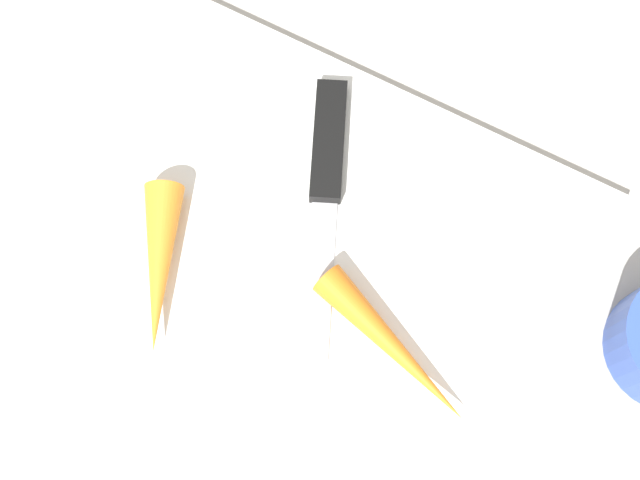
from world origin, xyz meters
TOP-DOWN VIEW (x-y plane):
  - ground_plane at (0.00, 0.00)m, footprint 1.40×1.40m
  - cutting_board at (0.00, 0.00)m, footprint 0.36×0.26m
  - knife at (-0.02, 0.05)m, footprint 0.10×0.19m
  - carrot_short at (-0.08, -0.07)m, footprint 0.08×0.11m
  - carrot_long at (0.08, -0.05)m, footprint 0.13×0.07m

SIDE VIEW (x-z plane):
  - ground_plane at x=0.00m, z-range 0.00..0.00m
  - cutting_board at x=0.00m, z-range 0.00..0.01m
  - knife at x=-0.02m, z-range 0.01..0.02m
  - carrot_long at x=0.08m, z-range 0.01..0.04m
  - carrot_short at x=-0.08m, z-range 0.01..0.04m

